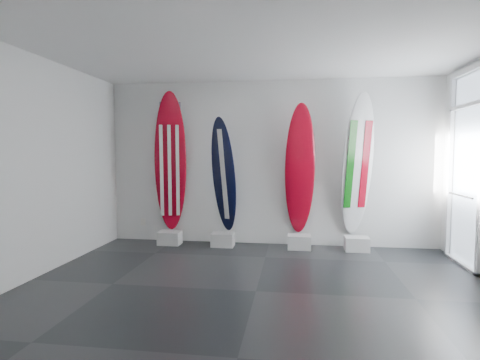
# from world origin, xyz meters

# --- Properties ---
(floor) EXTENTS (6.00, 6.00, 0.00)m
(floor) POSITION_xyz_m (0.00, 0.00, 0.00)
(floor) COLOR black
(floor) RESTS_ON ground
(ceiling) EXTENTS (6.00, 6.00, 0.00)m
(ceiling) POSITION_xyz_m (0.00, 0.00, 3.00)
(ceiling) COLOR white
(ceiling) RESTS_ON wall_back
(wall_back) EXTENTS (6.00, 0.00, 6.00)m
(wall_back) POSITION_xyz_m (0.00, 2.50, 1.50)
(wall_back) COLOR silver
(wall_back) RESTS_ON ground
(wall_front) EXTENTS (6.00, 0.00, 6.00)m
(wall_front) POSITION_xyz_m (0.00, -2.50, 1.50)
(wall_front) COLOR silver
(wall_front) RESTS_ON ground
(wall_left) EXTENTS (0.00, 5.00, 5.00)m
(wall_left) POSITION_xyz_m (-3.00, 0.00, 1.50)
(wall_left) COLOR silver
(wall_left) RESTS_ON ground
(display_block_usa) EXTENTS (0.40, 0.30, 0.24)m
(display_block_usa) POSITION_xyz_m (-1.82, 2.18, 0.12)
(display_block_usa) COLOR silver
(display_block_usa) RESTS_ON floor
(surfboard_usa) EXTENTS (0.63, 0.43, 2.56)m
(surfboard_usa) POSITION_xyz_m (-1.82, 2.28, 1.52)
(surfboard_usa) COLOR maroon
(surfboard_usa) RESTS_ON display_block_usa
(display_block_navy) EXTENTS (0.40, 0.30, 0.24)m
(display_block_navy) POSITION_xyz_m (-0.82, 2.18, 0.12)
(display_block_navy) COLOR silver
(display_block_navy) RESTS_ON floor
(surfboard_navy) EXTENTS (0.59, 0.56, 2.09)m
(surfboard_navy) POSITION_xyz_m (-0.82, 2.28, 1.28)
(surfboard_navy) COLOR black
(surfboard_navy) RESTS_ON display_block_navy
(display_block_swiss) EXTENTS (0.40, 0.30, 0.24)m
(display_block_swiss) POSITION_xyz_m (0.55, 2.18, 0.12)
(display_block_swiss) COLOR silver
(display_block_swiss) RESTS_ON floor
(surfboard_swiss) EXTENTS (0.56, 0.46, 2.31)m
(surfboard_swiss) POSITION_xyz_m (0.55, 2.28, 1.39)
(surfboard_swiss) COLOR maroon
(surfboard_swiss) RESTS_ON display_block_swiss
(display_block_italy) EXTENTS (0.40, 0.30, 0.24)m
(display_block_italy) POSITION_xyz_m (1.53, 2.18, 0.12)
(display_block_italy) COLOR silver
(display_block_italy) RESTS_ON floor
(surfboard_italy) EXTENTS (0.67, 0.60, 2.47)m
(surfboard_italy) POSITION_xyz_m (1.53, 2.28, 1.47)
(surfboard_italy) COLOR silver
(surfboard_italy) RESTS_ON display_block_italy
(wall_outlet) EXTENTS (0.09, 0.02, 0.13)m
(wall_outlet) POSITION_xyz_m (-2.45, 2.48, 0.35)
(wall_outlet) COLOR silver
(wall_outlet) RESTS_ON wall_back
(glass_door) EXTENTS (0.12, 1.16, 2.85)m
(glass_door) POSITION_xyz_m (2.97, 1.55, 1.43)
(glass_door) COLOR white
(glass_door) RESTS_ON floor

